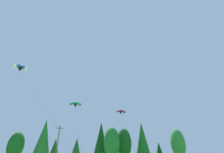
% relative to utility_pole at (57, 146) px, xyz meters
% --- Properties ---
extents(treeline_tree_c, '(4.40, 4.40, 9.62)m').
position_rel_utility_pole_xyz_m(treeline_tree_c, '(-11.81, 9.67, 0.48)').
color(treeline_tree_c, '#472D19').
rests_on(treeline_tree_c, ground_plane).
extents(treeline_tree_d, '(4.54, 4.54, 13.38)m').
position_rel_utility_pole_xyz_m(treeline_tree_d, '(-4.62, 8.92, 3.04)').
color(treeline_tree_d, '#472D19').
rests_on(treeline_tree_d, ground_plane).
extents(treeline_tree_e, '(3.39, 3.39, 8.12)m').
position_rel_utility_pole_xyz_m(treeline_tree_e, '(-1.15, 10.33, -0.26)').
color(treeline_tree_e, '#472D19').
rests_on(treeline_tree_e, ground_plane).
extents(treeline_tree_f, '(3.48, 3.48, 8.55)m').
position_rel_utility_pole_xyz_m(treeline_tree_f, '(5.25, 11.05, 0.01)').
color(treeline_tree_f, '#472D19').
rests_on(treeline_tree_f, ground_plane).
extents(treeline_tree_g, '(4.76, 4.76, 14.37)m').
position_rel_utility_pole_xyz_m(treeline_tree_g, '(13.45, 13.26, 3.66)').
color(treeline_tree_g, '#472D19').
rests_on(treeline_tree_g, ground_plane).
extents(treeline_tree_h, '(4.99, 4.99, 11.80)m').
position_rel_utility_pole_xyz_m(treeline_tree_h, '(15.82, 7.46, 1.80)').
color(treeline_tree_h, '#472D19').
rests_on(treeline_tree_h, ground_plane).
extents(treeline_tree_i, '(5.15, 5.15, 12.41)m').
position_rel_utility_pole_xyz_m(treeline_tree_i, '(21.47, 12.34, 2.17)').
color(treeline_tree_i, '#472D19').
rests_on(treeline_tree_i, ground_plane).
extents(treeline_tree_j, '(4.82, 4.82, 14.63)m').
position_rel_utility_pole_xyz_m(treeline_tree_j, '(27.93, 11.17, 3.82)').
color(treeline_tree_j, '#472D19').
rests_on(treeline_tree_j, ground_plane).
extents(treeline_tree_k, '(3.40, 3.40, 8.17)m').
position_rel_utility_pole_xyz_m(treeline_tree_k, '(34.89, 12.65, -0.23)').
color(treeline_tree_k, '#472D19').
rests_on(treeline_tree_k, ground_plane).
extents(treeline_tree_l, '(5.26, 5.26, 12.81)m').
position_rel_utility_pole_xyz_m(treeline_tree_l, '(41.95, 11.05, 2.41)').
color(treeline_tree_l, '#472D19').
rests_on(treeline_tree_l, ground_plane).
extents(utility_pole, '(2.20, 0.26, 10.16)m').
position_rel_utility_pole_xyz_m(utility_pole, '(0.00, 0.00, 0.00)').
color(utility_pole, brown).
rests_on(utility_pole, ground_plane).
extents(parafoil_kite_high_teal, '(3.08, 19.42, 13.35)m').
position_rel_utility_pole_xyz_m(parafoil_kite_high_teal, '(3.19, -6.33, 8.92)').
color(parafoil_kite_high_teal, teal).
extents(parafoil_kite_mid_magenta, '(3.15, 15.44, 12.54)m').
position_rel_utility_pole_xyz_m(parafoil_kite_mid_magenta, '(15.16, -5.14, 8.17)').
color(parafoil_kite_mid_magenta, '#D12893').
extents(parafoil_kite_far_blue_white, '(15.59, 15.63, 19.44)m').
position_rel_utility_pole_xyz_m(parafoil_kite_far_blue_white, '(-9.58, -10.58, 14.92)').
color(parafoil_kite_far_blue_white, blue).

